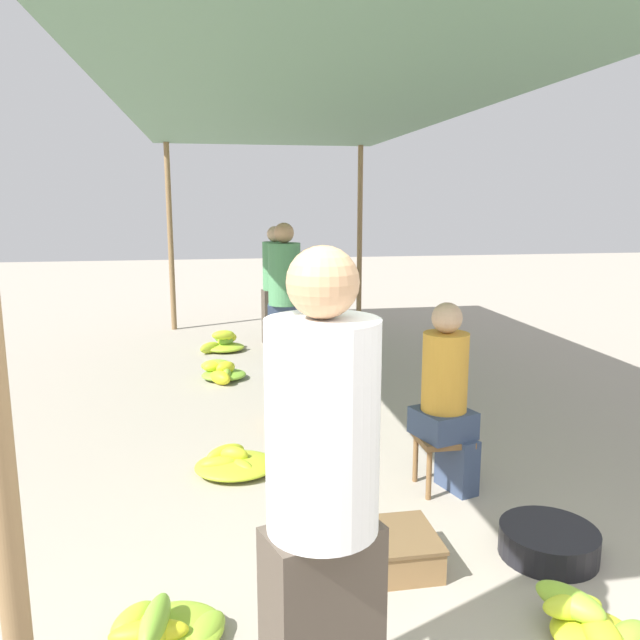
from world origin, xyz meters
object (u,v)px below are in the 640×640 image
object	(u,v)px
banana_pile_right_0	(592,625)
shopper_walking_mid	(285,296)
banana_pile_left_0	(164,629)
crate_near	(394,550)
crate_mid	(302,414)
banana_pile_left_1	(222,372)
banana_pile_left_2	(234,463)
basin_black	(548,542)
banana_pile_left_3	(224,343)
vendor_seated	(447,395)
shopper_walking_far	(275,283)
vendor_foreground	(322,501)
stool	(442,446)
banana_pile_right_1	(337,337)

from	to	relation	value
banana_pile_right_0	shopper_walking_mid	xyz separation A→B (m)	(-0.80, 4.64, 0.78)
banana_pile_left_0	crate_near	xyz separation A→B (m)	(1.16, 0.41, 0.02)
banana_pile_left_0	crate_mid	world-z (taller)	banana_pile_left_0
banana_pile_left_1	banana_pile_left_2	size ratio (longest dim) A/B	1.17
basin_black	banana_pile_right_0	xyz separation A→B (m)	(-0.18, -0.68, 0.01)
basin_black	banana_pile_left_2	distance (m)	2.17
banana_pile_left_3	crate_mid	size ratio (longest dim) A/B	1.20
vendor_seated	shopper_walking_mid	distance (m)	3.17
crate_near	shopper_walking_mid	world-z (taller)	shopper_walking_mid
vendor_seated	banana_pile_left_3	world-z (taller)	vendor_seated
banana_pile_right_0	shopper_walking_far	size ratio (longest dim) A/B	0.33
vendor_foreground	crate_mid	size ratio (longest dim) A/B	3.59
stool	banana_pile_left_3	size ratio (longest dim) A/B	0.63
vendor_foreground	stool	distance (m)	2.24
basin_black	vendor_foreground	bearing A→B (deg)	-146.37
vendor_foreground	crate_near	xyz separation A→B (m)	(0.57, 1.00, -0.83)
banana_pile_right_1	shopper_walking_mid	xyz separation A→B (m)	(-0.83, -1.14, 0.75)
banana_pile_left_0	banana_pile_left_3	world-z (taller)	banana_pile_left_3
banana_pile_left_1	shopper_walking_far	world-z (taller)	shopper_walking_far
vendor_foreground	banana_pile_right_1	bearing A→B (deg)	78.02
stool	crate_mid	xyz separation A→B (m)	(-0.74, 1.39, -0.21)
banana_pile_left_3	banana_pile_right_1	size ratio (longest dim) A/B	1.11
banana_pile_left_2	banana_pile_left_3	xyz separation A→B (m)	(0.01, 3.74, 0.04)
banana_pile_left_1	banana_pile_right_0	distance (m)	4.72
banana_pile_left_2	banana_pile_left_3	distance (m)	3.74
vendor_seated	shopper_walking_mid	size ratio (longest dim) A/B	0.76
banana_pile_left_1	crate_near	world-z (taller)	banana_pile_left_1
shopper_walking_mid	banana_pile_left_3	bearing A→B (deg)	119.48
shopper_walking_far	vendor_foreground	bearing A→B (deg)	-94.49
banana_pile_left_2	crate_near	size ratio (longest dim) A/B	1.33
banana_pile_left_3	shopper_walking_far	size ratio (longest dim) A/B	0.37
vendor_foreground	stool	xyz separation A→B (m)	(1.14, 1.83, -0.62)
stool	banana_pile_left_3	distance (m)	4.47
basin_black	vendor_seated	bearing A→B (deg)	107.09
vendor_foreground	banana_pile_left_0	size ratio (longest dim) A/B	3.10
crate_mid	banana_pile_left_1	bearing A→B (deg)	113.49
vendor_foreground	vendor_seated	bearing A→B (deg)	57.56
banana_pile_left_3	banana_pile_right_0	distance (m)	6.00
banana_pile_left_1	banana_pile_right_0	world-z (taller)	banana_pile_right_0
banana_pile_left_0	shopper_walking_far	size ratio (longest dim) A/B	0.36
vendor_seated	basin_black	size ratio (longest dim) A/B	2.41
vendor_foreground	shopper_walking_mid	xyz separation A→B (m)	(0.45, 4.91, -0.05)
banana_pile_left_2	banana_pile_left_3	bearing A→B (deg)	89.83
stool	banana_pile_left_2	world-z (taller)	stool
vendor_foreground	banana_pile_left_1	xyz separation A→B (m)	(-0.27, 4.75, -0.84)
banana_pile_right_1	shopper_walking_far	bearing A→B (deg)	154.03
crate_near	vendor_foreground	bearing A→B (deg)	-119.57
banana_pile_left_3	banana_pile_right_0	world-z (taller)	banana_pile_left_3
banana_pile_right_0	banana_pile_left_2	bearing A→B (deg)	125.40
banana_pile_right_0	shopper_walking_far	xyz separation A→B (m)	(-0.74, 6.16, 0.73)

